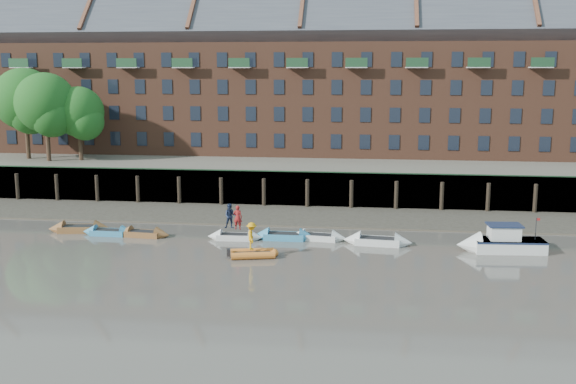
% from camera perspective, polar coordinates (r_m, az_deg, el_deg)
% --- Properties ---
extents(ground, '(220.00, 220.00, 0.00)m').
position_cam_1_polar(ground, '(40.87, -4.17, -7.40)').
color(ground, '#57524B').
rests_on(ground, ground).
extents(foreshore, '(110.00, 8.00, 0.50)m').
position_cam_1_polar(foreshore, '(58.03, -0.69, -2.02)').
color(foreshore, '#3D382F').
rests_on(foreshore, ground).
extents(mud_band, '(110.00, 1.60, 0.10)m').
position_cam_1_polar(mud_band, '(54.75, -1.18, -2.77)').
color(mud_band, '#4C4336').
rests_on(mud_band, ground).
extents(river_wall, '(110.00, 1.23, 3.30)m').
position_cam_1_polar(river_wall, '(61.98, -0.14, 0.29)').
color(river_wall, '#2D2A26').
rests_on(river_wall, ground).
extents(bank_terrace, '(110.00, 28.00, 3.20)m').
position_cam_1_polar(bank_terrace, '(75.33, 1.18, 2.09)').
color(bank_terrace, '#5E594D').
rests_on(bank_terrace, ground).
extents(apartment_terrace, '(80.60, 15.56, 20.98)m').
position_cam_1_polar(apartment_terrace, '(75.54, 1.29, 10.66)').
color(apartment_terrace, brown).
rests_on(apartment_terrace, bank_terrace).
extents(tree_cluster, '(11.76, 7.74, 9.40)m').
position_cam_1_polar(tree_cluster, '(73.59, -19.97, 7.08)').
color(tree_cluster, '#3A281C').
rests_on(tree_cluster, bank_terrace).
extents(rowboat_0, '(4.97, 2.13, 1.40)m').
position_cam_1_polar(rowboat_0, '(54.73, -17.22, -2.99)').
color(rowboat_0, brown).
rests_on(rowboat_0, ground).
extents(rowboat_1, '(4.14, 1.26, 1.20)m').
position_cam_1_polar(rowboat_1, '(53.09, -14.93, -3.31)').
color(rowboat_1, teal).
rests_on(rowboat_1, ground).
extents(rowboat_2, '(4.25, 1.60, 1.21)m').
position_cam_1_polar(rowboat_2, '(52.01, -12.13, -3.47)').
color(rowboat_2, brown).
rests_on(rowboat_2, ground).
extents(rowboat_3, '(4.15, 1.30, 1.20)m').
position_cam_1_polar(rowboat_3, '(50.11, -4.50, -3.80)').
color(rowboat_3, silver).
rests_on(rowboat_3, ground).
extents(rowboat_4, '(4.63, 1.35, 1.34)m').
position_cam_1_polar(rowboat_4, '(49.99, -0.32, -3.77)').
color(rowboat_4, teal).
rests_on(rowboat_4, ground).
extents(rowboat_5, '(4.35, 1.72, 1.23)m').
position_cam_1_polar(rowboat_5, '(49.90, 2.59, -3.83)').
color(rowboat_5, silver).
rests_on(rowboat_5, ground).
extents(rowboat_6, '(5.06, 1.89, 1.44)m').
position_cam_1_polar(rowboat_6, '(48.96, 7.59, -4.15)').
color(rowboat_6, silver).
rests_on(rowboat_6, ground).
extents(rib_tender, '(3.30, 2.16, 0.56)m').
position_cam_1_polar(rib_tender, '(45.45, -2.84, -5.23)').
color(rib_tender, orange).
rests_on(rib_tender, ground).
extents(motor_launch, '(6.09, 2.35, 2.47)m').
position_cam_1_polar(motor_launch, '(48.81, 17.09, -4.11)').
color(motor_launch, silver).
rests_on(motor_launch, ground).
extents(person_rower_a, '(0.66, 0.44, 1.80)m').
position_cam_1_polar(person_rower_a, '(49.66, -4.28, -2.16)').
color(person_rower_a, maroon).
rests_on(person_rower_a, rowboat_3).
extents(person_rower_b, '(1.00, 0.84, 1.85)m').
position_cam_1_polar(person_rower_b, '(50.04, -4.91, -2.04)').
color(person_rower_b, '#19233F').
rests_on(person_rower_b, rowboat_3).
extents(person_rib_crew, '(0.90, 1.31, 1.86)m').
position_cam_1_polar(person_rib_crew, '(45.16, -3.09, -3.75)').
color(person_rib_crew, orange).
rests_on(person_rib_crew, rib_tender).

